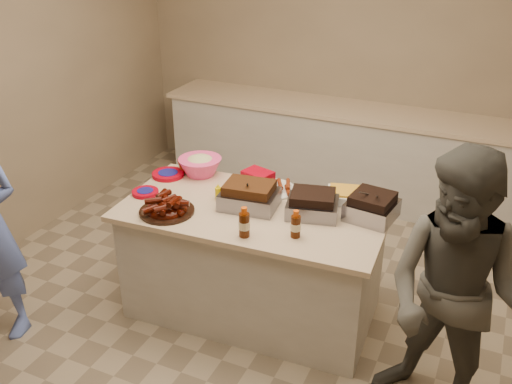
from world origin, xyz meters
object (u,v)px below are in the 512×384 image
at_px(island, 253,309).
at_px(plastic_cup, 185,172).
at_px(coleslaw_bowl, 201,174).
at_px(guest_blue, 6,325).
at_px(roasting_pan, 371,218).
at_px(mustard_bottle, 218,199).
at_px(bbq_bottle_b, 295,237).
at_px(bbq_bottle_a, 244,236).
at_px(rib_platter, 167,212).

bearing_deg(island, plastic_cup, 152.37).
xyz_separation_m(coleslaw_bowl, guest_blue, (-0.90, -1.20, -0.82)).
distance_m(roasting_pan, mustard_bottle, 1.01).
height_order(bbq_bottle_b, mustard_bottle, bbq_bottle_b).
relative_size(island, mustard_bottle, 14.83).
bearing_deg(roasting_pan, bbq_bottle_a, -132.18).
bearing_deg(bbq_bottle_a, rib_platter, 174.11).
bearing_deg(plastic_cup, rib_platter, -69.81).
height_order(coleslaw_bowl, bbq_bottle_a, coleslaw_bowl).
bearing_deg(mustard_bottle, bbq_bottle_b, -20.44).
relative_size(island, coleslaw_bowl, 5.45).
xyz_separation_m(island, plastic_cup, (-0.70, 0.32, 0.82)).
distance_m(island, guest_blue, 1.71).
xyz_separation_m(bbq_bottle_a, mustard_bottle, (-0.37, 0.36, 0.00)).
xyz_separation_m(island, rib_platter, (-0.48, -0.27, 0.82)).
distance_m(coleslaw_bowl, mustard_bottle, 0.43).
relative_size(bbq_bottle_a, bbq_bottle_b, 1.09).
xyz_separation_m(rib_platter, coleslaw_bowl, (-0.09, 0.60, 0.00)).
bearing_deg(bbq_bottle_a, mustard_bottle, 135.50).
xyz_separation_m(rib_platter, guest_blue, (-1.00, -0.59, -0.82)).
height_order(bbq_bottle_b, plastic_cup, bbq_bottle_b).
bearing_deg(coleslaw_bowl, guest_blue, -127.02).
relative_size(rib_platter, roasting_pan, 1.25).
distance_m(plastic_cup, guest_blue, 1.64).
xyz_separation_m(plastic_cup, guest_blue, (-0.78, -1.19, -0.82)).
bearing_deg(island, bbq_bottle_b, -32.48).
xyz_separation_m(island, roasting_pan, (0.73, 0.20, 0.82)).
bearing_deg(coleslaw_bowl, bbq_bottle_a, -44.42).
distance_m(mustard_bottle, plastic_cup, 0.52).
distance_m(coleslaw_bowl, guest_blue, 1.71).
height_order(coleslaw_bowl, guest_blue, coleslaw_bowl).
distance_m(roasting_pan, bbq_bottle_a, 0.83).
bearing_deg(coleslaw_bowl, rib_platter, -81.18).
bearing_deg(plastic_cup, bbq_bottle_b, -26.37).
bearing_deg(plastic_cup, coleslaw_bowl, 3.00).
height_order(coleslaw_bowl, bbq_bottle_b, coleslaw_bowl).
xyz_separation_m(roasting_pan, bbq_bottle_a, (-0.63, -0.53, 0.00)).
height_order(rib_platter, mustard_bottle, rib_platter).
xyz_separation_m(roasting_pan, coleslaw_bowl, (-1.31, 0.13, 0.00)).
bearing_deg(bbq_bottle_b, roasting_pan, 49.45).
bearing_deg(island, coleslaw_bowl, 147.33).
bearing_deg(guest_blue, rib_platter, 22.03).
xyz_separation_m(island, bbq_bottle_a, (0.10, -0.33, 0.82)).
xyz_separation_m(coleslaw_bowl, mustard_bottle, (0.31, -0.30, 0.00)).
bearing_deg(bbq_bottle_a, roasting_pan, 40.08).
distance_m(island, bbq_bottle_a, 0.89).
xyz_separation_m(roasting_pan, mustard_bottle, (-1.00, -0.17, 0.00)).
xyz_separation_m(coleslaw_bowl, bbq_bottle_a, (0.68, -0.66, 0.00)).
relative_size(rib_platter, mustard_bottle, 3.08).
bearing_deg(mustard_bottle, plastic_cup, 145.81).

